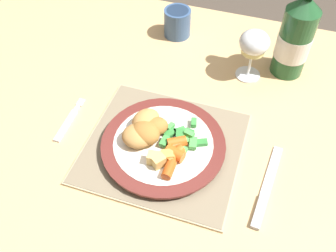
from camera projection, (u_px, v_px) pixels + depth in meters
ground_plane at (183, 245)px, 1.42m from camera, size 6.00×6.00×0.00m
dining_table at (192, 139)px, 0.92m from camera, size 1.40×0.86×0.74m
placemat at (164, 147)px, 0.79m from camera, size 0.32×0.30×0.01m
dinner_plate at (163, 145)px, 0.78m from camera, size 0.26×0.26×0.02m
breaded_croquettes at (145, 129)px, 0.77m from camera, size 0.10×0.12×0.04m
green_beans_pile at (183, 137)px, 0.77m from camera, size 0.10×0.10×0.02m
glazed_carrots at (174, 153)px, 0.74m from camera, size 0.05×0.11×0.02m
fork at (68, 122)px, 0.84m from camera, size 0.02×0.13×0.01m
table_knife at (265, 192)px, 0.72m from camera, size 0.03×0.20×0.01m
wine_glass at (254, 45)px, 0.87m from camera, size 0.07×0.07×0.13m
bottle at (296, 36)px, 0.87m from camera, size 0.08×0.08×0.29m
roast_potatoes at (159, 159)px, 0.73m from camera, size 0.05×0.05×0.02m
drinking_cup at (177, 22)px, 1.02m from camera, size 0.07×0.07×0.08m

